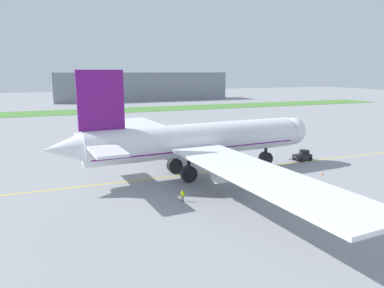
{
  "coord_description": "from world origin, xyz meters",
  "views": [
    {
      "loc": [
        -27.86,
        -61.66,
        18.58
      ],
      "look_at": [
        -0.99,
        5.15,
        4.09
      ],
      "focal_mm": 33.77,
      "sensor_mm": 36.0,
      "label": 1
    }
  ],
  "objects_px": {
    "ground_crew_wingwalker_port": "(183,195)",
    "traffic_cone_near_nose": "(322,174)",
    "airliner_foreground": "(194,141)",
    "service_truck_fuel_bowser": "(95,142)",
    "service_truck_baggage_loader": "(155,133)",
    "pushback_tug": "(303,156)"
  },
  "relations": [
    {
      "from": "airliner_foreground",
      "to": "service_truck_fuel_bowser",
      "type": "relative_size",
      "value": 15.11
    },
    {
      "from": "ground_crew_wingwalker_port",
      "to": "traffic_cone_near_nose",
      "type": "bearing_deg",
      "value": 6.55
    },
    {
      "from": "traffic_cone_near_nose",
      "to": "service_truck_baggage_loader",
      "type": "xyz_separation_m",
      "value": [
        -18.24,
        46.83,
        1.36
      ]
    },
    {
      "from": "airliner_foreground",
      "to": "service_truck_baggage_loader",
      "type": "xyz_separation_m",
      "value": [
        3.56,
        38.17,
        -4.75
      ]
    },
    {
      "from": "airliner_foreground",
      "to": "service_truck_fuel_bowser",
      "type": "height_order",
      "value": "airliner_foreground"
    },
    {
      "from": "pushback_tug",
      "to": "service_truck_fuel_bowser",
      "type": "bearing_deg",
      "value": 143.37
    },
    {
      "from": "service_truck_fuel_bowser",
      "to": "service_truck_baggage_loader",
      "type": "bearing_deg",
      "value": 22.77
    },
    {
      "from": "ground_crew_wingwalker_port",
      "to": "service_truck_fuel_bowser",
      "type": "xyz_separation_m",
      "value": [
        -6.91,
        42.89,
        0.56
      ]
    },
    {
      "from": "pushback_tug",
      "to": "ground_crew_wingwalker_port",
      "type": "relative_size",
      "value": 3.15
    },
    {
      "from": "airliner_foreground",
      "to": "service_truck_fuel_bowser",
      "type": "distance_m",
      "value": 34.16
    },
    {
      "from": "service_truck_baggage_loader",
      "to": "service_truck_fuel_bowser",
      "type": "height_order",
      "value": "service_truck_baggage_loader"
    },
    {
      "from": "service_truck_baggage_loader",
      "to": "airliner_foreground",
      "type": "bearing_deg",
      "value": -95.32
    },
    {
      "from": "service_truck_baggage_loader",
      "to": "service_truck_fuel_bowser",
      "type": "distance_m",
      "value": 18.66
    },
    {
      "from": "ground_crew_wingwalker_port",
      "to": "traffic_cone_near_nose",
      "type": "height_order",
      "value": "ground_crew_wingwalker_port"
    },
    {
      "from": "traffic_cone_near_nose",
      "to": "service_truck_fuel_bowser",
      "type": "height_order",
      "value": "service_truck_fuel_bowser"
    },
    {
      "from": "traffic_cone_near_nose",
      "to": "service_truck_baggage_loader",
      "type": "height_order",
      "value": "service_truck_baggage_loader"
    },
    {
      "from": "traffic_cone_near_nose",
      "to": "service_truck_fuel_bowser",
      "type": "relative_size",
      "value": 0.11
    },
    {
      "from": "pushback_tug",
      "to": "service_truck_fuel_bowser",
      "type": "relative_size",
      "value": 1.05
    },
    {
      "from": "airliner_foreground",
      "to": "ground_crew_wingwalker_port",
      "type": "xyz_separation_m",
      "value": [
        -6.74,
        -11.94,
        -5.34
      ]
    },
    {
      "from": "airliner_foreground",
      "to": "ground_crew_wingwalker_port",
      "type": "height_order",
      "value": "airliner_foreground"
    },
    {
      "from": "ground_crew_wingwalker_port",
      "to": "airliner_foreground",
      "type": "bearing_deg",
      "value": 60.56
    },
    {
      "from": "ground_crew_wingwalker_port",
      "to": "traffic_cone_near_nose",
      "type": "relative_size",
      "value": 3.0
    }
  ]
}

